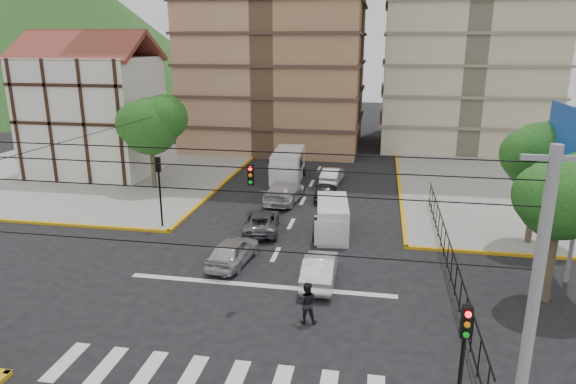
% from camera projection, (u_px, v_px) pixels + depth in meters
% --- Properties ---
extents(ground, '(160.00, 160.00, 0.00)m').
position_uv_depth(ground, '(254.00, 297.00, 23.44)').
color(ground, black).
rests_on(ground, ground).
extents(sidewalk_nw, '(26.00, 26.00, 0.15)m').
position_uv_depth(sidewalk_nw, '(90.00, 172.00, 45.70)').
color(sidewalk_nw, gray).
rests_on(sidewalk_nw, ground).
extents(sidewalk_ne, '(26.00, 26.00, 0.15)m').
position_uv_depth(sidewalk_ne, '(573.00, 195.00, 38.91)').
color(sidewalk_ne, gray).
rests_on(sidewalk_ne, ground).
extents(crosswalk_stripes, '(12.00, 2.40, 0.01)m').
position_uv_depth(crosswalk_stripes, '(212.00, 379.00, 17.77)').
color(crosswalk_stripes, silver).
rests_on(crosswalk_stripes, ground).
extents(stop_line, '(13.00, 0.40, 0.01)m').
position_uv_depth(stop_line, '(260.00, 285.00, 24.57)').
color(stop_line, silver).
rests_on(stop_line, ground).
extents(tudor_building, '(10.80, 8.05, 12.23)m').
position_uv_depth(tudor_building, '(94.00, 114.00, 44.07)').
color(tudor_building, silver).
rests_on(tudor_building, ground).
extents(distant_hill, '(70.00, 70.00, 28.00)m').
position_uv_depth(distant_hill, '(54.00, 26.00, 94.91)').
color(distant_hill, '#1D501A').
rests_on(distant_hill, ground).
extents(park_fence, '(0.10, 22.50, 1.66)m').
position_uv_depth(park_fence, '(446.00, 271.00, 26.16)').
color(park_fence, black).
rests_on(park_fence, ground).
extents(billboard, '(0.36, 6.20, 8.10)m').
position_uv_depth(billboard, '(569.00, 153.00, 24.96)').
color(billboard, slate).
rests_on(billboard, ground).
extents(tree_park_a, '(4.41, 3.60, 6.83)m').
position_uv_depth(tree_park_a, '(563.00, 195.00, 21.71)').
color(tree_park_a, '#473828').
rests_on(tree_park_a, ground).
extents(tree_park_c, '(4.65, 3.80, 7.25)m').
position_uv_depth(tree_park_c, '(541.00, 154.00, 28.06)').
color(tree_park_c, '#473828').
rests_on(tree_park_c, ground).
extents(tree_tudor, '(5.39, 4.40, 7.43)m').
position_uv_depth(tree_tudor, '(151.00, 124.00, 39.11)').
color(tree_tudor, '#473828').
rests_on(tree_tudor, ground).
extents(traffic_light_se, '(0.28, 0.22, 4.40)m').
position_uv_depth(traffic_light_se, '(463.00, 354.00, 13.87)').
color(traffic_light_se, black).
rests_on(traffic_light_se, ground).
extents(traffic_light_nw, '(0.28, 0.22, 4.40)m').
position_uv_depth(traffic_light_nw, '(159.00, 180.00, 31.25)').
color(traffic_light_nw, black).
rests_on(traffic_light_nw, ground).
extents(traffic_light_hanging, '(18.00, 9.12, 0.92)m').
position_uv_depth(traffic_light_hanging, '(238.00, 185.00, 19.85)').
color(traffic_light_hanging, black).
rests_on(traffic_light_hanging, ground).
extents(utility_pole_se, '(1.40, 0.28, 9.00)m').
position_uv_depth(utility_pole_se, '(530.00, 328.00, 12.07)').
color(utility_pole_se, slate).
rests_on(utility_pole_se, ground).
extents(van_right_lane, '(2.31, 4.76, 2.06)m').
position_uv_depth(van_right_lane, '(332.00, 220.00, 30.61)').
color(van_right_lane, silver).
rests_on(van_right_lane, ground).
extents(van_left_lane, '(2.49, 5.77, 2.56)m').
position_uv_depth(van_left_lane, '(287.00, 167.00, 42.50)').
color(van_left_lane, silver).
rests_on(van_left_lane, ground).
extents(car_silver_front_left, '(2.19, 4.35, 1.42)m').
position_uv_depth(car_silver_front_left, '(233.00, 251.00, 26.81)').
color(car_silver_front_left, '#BBBBC0').
rests_on(car_silver_front_left, ground).
extents(car_white_front_right, '(1.55, 4.29, 1.41)m').
position_uv_depth(car_white_front_right, '(320.00, 269.00, 24.72)').
color(car_white_front_right, white).
rests_on(car_white_front_right, ground).
extents(car_grey_mid_left, '(2.74, 4.76, 1.25)m').
position_uv_depth(car_grey_mid_left, '(261.00, 221.00, 31.48)').
color(car_grey_mid_left, slate).
rests_on(car_grey_mid_left, ground).
extents(car_silver_rear_left, '(2.66, 5.48, 1.54)m').
position_uv_depth(car_silver_rear_left, '(284.00, 192.00, 37.20)').
color(car_silver_rear_left, silver).
rests_on(car_silver_rear_left, ground).
extents(car_darkgrey_mid_right, '(1.65, 3.78, 1.27)m').
position_uv_depth(car_darkgrey_mid_right, '(325.00, 191.00, 37.88)').
color(car_darkgrey_mid_right, '#29292B').
rests_on(car_darkgrey_mid_right, ground).
extents(car_white_rear_right, '(1.75, 4.15, 1.33)m').
position_uv_depth(car_white_rear_right, '(332.00, 175.00, 42.20)').
color(car_white_rear_right, white).
rests_on(car_white_rear_right, ground).
extents(pedestrian_crosswalk, '(0.97, 0.81, 1.81)m').
position_uv_depth(pedestrian_crosswalk, '(306.00, 303.00, 21.11)').
color(pedestrian_crosswalk, black).
rests_on(pedestrian_crosswalk, ground).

